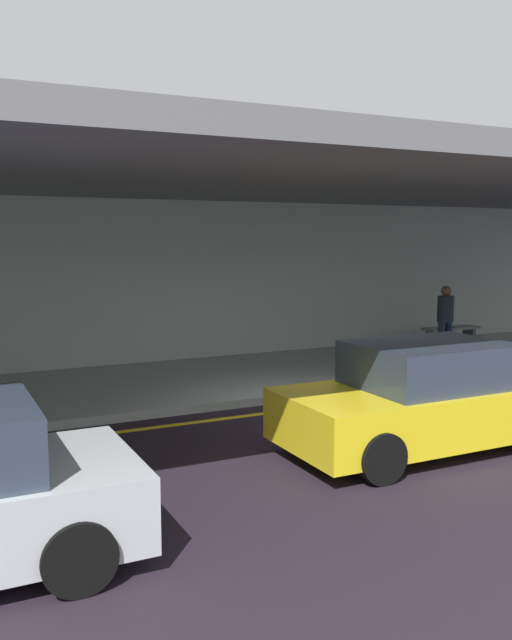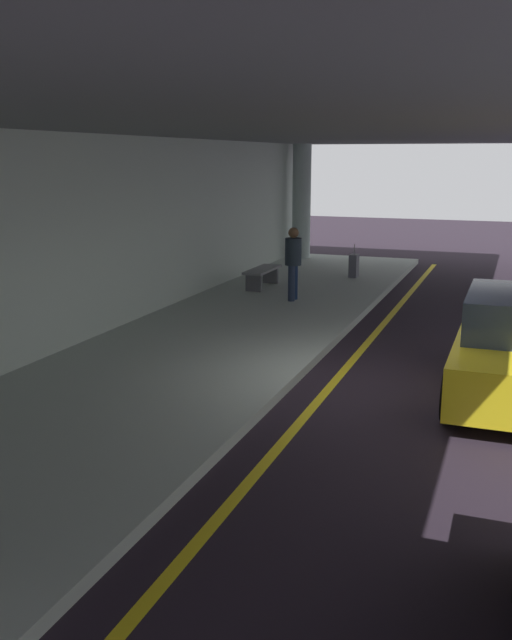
% 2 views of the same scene
% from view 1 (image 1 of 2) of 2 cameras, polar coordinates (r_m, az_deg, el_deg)
% --- Properties ---
extents(ground_plane, '(60.00, 60.00, 0.00)m').
position_cam_1_polar(ground_plane, '(11.42, 5.36, -8.01)').
color(ground_plane, black).
extents(sidewalk, '(26.00, 4.20, 0.15)m').
position_cam_1_polar(sidewalk, '(14.06, -1.27, -4.82)').
color(sidewalk, '#A4AFA6').
rests_on(sidewalk, ground).
extents(lane_stripe_yellow, '(26.00, 0.14, 0.01)m').
position_cam_1_polar(lane_stripe_yellow, '(11.82, 4.12, -7.46)').
color(lane_stripe_yellow, yellow).
rests_on(lane_stripe_yellow, ground).
extents(ceiling_overhang, '(28.00, 13.20, 0.30)m').
position_cam_1_polar(ceiling_overhang, '(13.36, -0.39, 11.28)').
color(ceiling_overhang, slate).
rests_on(ceiling_overhang, support_column_far_left).
extents(terminal_back_wall, '(26.00, 0.30, 3.80)m').
position_cam_1_polar(terminal_back_wall, '(15.87, -4.71, 3.16)').
color(terminal_back_wall, '#ACBAAE').
rests_on(terminal_back_wall, ground).
extents(car_yellow_taxi, '(4.10, 1.92, 1.50)m').
position_cam_1_polar(car_yellow_taxi, '(9.74, 14.12, -6.48)').
color(car_yellow_taxi, yellow).
rests_on(car_yellow_taxi, ground).
extents(person_waiting_for_ride, '(0.38, 0.38, 1.68)m').
position_cam_1_polar(person_waiting_for_ride, '(16.49, 15.71, 0.32)').
color(person_waiting_for_ride, '#1E273C').
rests_on(person_waiting_for_ride, sidewalk).
extents(bench_metal, '(1.60, 0.50, 0.48)m').
position_cam_1_polar(bench_metal, '(18.36, 16.18, -0.97)').
color(bench_metal, slate).
rests_on(bench_metal, sidewalk).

